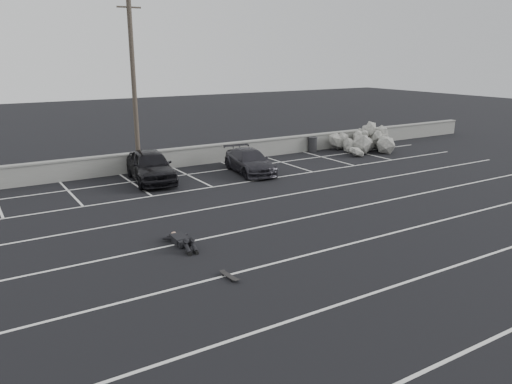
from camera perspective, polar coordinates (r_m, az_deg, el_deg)
ground at (r=16.03m, az=6.57°, el=-6.98°), size 120.00×120.00×0.00m
seawall at (r=27.75m, az=-11.53°, el=3.63°), size 50.00×0.45×1.06m
stall_lines at (r=19.41m, az=-1.67°, el=-2.82°), size 36.00×20.05×0.01m
car_left at (r=25.18m, az=-11.97°, el=2.95°), size 2.45×4.80×1.56m
car_right at (r=26.51m, az=-0.73°, el=3.54°), size 2.32×4.44×1.23m
utility_pole at (r=26.11m, az=-13.77°, el=11.51°), size 1.18×0.24×8.86m
trash_bin at (r=32.52m, az=6.48°, el=5.44°), size 0.68×0.68×0.95m
riprap_pile at (r=33.59m, az=12.58°, el=5.41°), size 4.93×3.99×1.09m
person at (r=16.88m, az=-8.78°, el=-5.02°), size 1.08×2.43×0.47m
skateboard at (r=14.25m, az=-3.05°, el=-9.59°), size 0.23×0.68×0.08m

